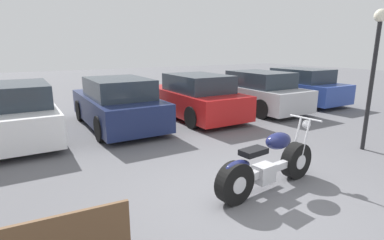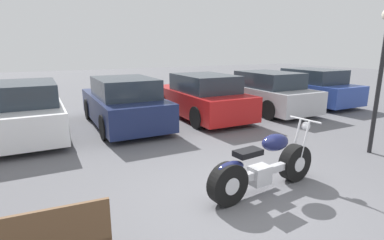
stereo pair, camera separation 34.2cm
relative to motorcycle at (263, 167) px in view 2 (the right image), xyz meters
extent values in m
plane|color=slate|center=(-0.52, -0.01, -0.43)|extent=(60.00, 60.00, 0.00)
cylinder|color=black|center=(0.78, 0.08, -0.10)|extent=(0.67, 0.27, 0.65)
cylinder|color=silver|center=(0.78, 0.08, -0.10)|extent=(0.28, 0.25, 0.26)
cylinder|color=black|center=(-0.74, -0.08, -0.10)|extent=(0.67, 0.27, 0.65)
cylinder|color=silver|center=(-0.74, -0.08, -0.10)|extent=(0.28, 0.25, 0.26)
cube|color=silver|center=(0.02, 0.00, -0.08)|extent=(1.18, 0.24, 0.12)
cube|color=silver|center=(-0.08, -0.01, -0.12)|extent=(0.36, 0.28, 0.30)
ellipsoid|color=#191E4C|center=(0.23, 0.02, 0.38)|extent=(0.55, 0.38, 0.27)
cube|color=black|center=(-0.36, -0.04, 0.32)|extent=(0.46, 0.29, 0.09)
ellipsoid|color=#191E4C|center=(-0.69, -0.08, 0.14)|extent=(0.50, 0.25, 0.20)
cylinder|color=silver|center=(0.88, 0.00, 0.28)|extent=(0.22, 0.06, 0.76)
cylinder|color=silver|center=(0.86, 0.18, 0.28)|extent=(0.22, 0.06, 0.76)
cylinder|color=silver|center=(0.96, 0.10, 0.66)|extent=(0.10, 0.62, 0.03)
sphere|color=silver|center=(1.00, 0.11, 0.54)|extent=(0.15, 0.15, 0.15)
cylinder|color=silver|center=(-0.31, 0.10, -0.21)|extent=(1.17, 0.21, 0.08)
cube|color=white|center=(-3.47, 5.43, 0.11)|extent=(1.77, 4.16, 0.75)
cube|color=#28333D|center=(-3.47, 5.18, 0.75)|extent=(1.56, 2.16, 0.54)
cylinder|color=black|center=(-2.64, 6.72, -0.10)|extent=(0.20, 0.66, 0.66)
cylinder|color=black|center=(-2.64, 4.14, -0.10)|extent=(0.20, 0.66, 0.66)
cube|color=#19234C|center=(-0.87, 5.34, 0.11)|extent=(1.77, 4.16, 0.75)
cube|color=#28333D|center=(-0.87, 5.09, 0.75)|extent=(1.56, 2.16, 0.54)
cylinder|color=black|center=(-1.69, 6.63, -0.10)|extent=(0.20, 0.66, 0.66)
cylinder|color=black|center=(-0.04, 6.63, -0.10)|extent=(0.20, 0.66, 0.66)
cylinder|color=black|center=(-1.69, 4.05, -0.10)|extent=(0.20, 0.66, 0.66)
cylinder|color=black|center=(-0.04, 4.05, -0.10)|extent=(0.20, 0.66, 0.66)
cube|color=red|center=(1.73, 5.23, 0.11)|extent=(1.77, 4.16, 0.75)
cube|color=#28333D|center=(1.73, 4.98, 0.75)|extent=(1.56, 2.16, 0.54)
cylinder|color=black|center=(0.91, 6.52, -0.10)|extent=(0.20, 0.66, 0.66)
cylinder|color=black|center=(2.55, 6.52, -0.10)|extent=(0.20, 0.66, 0.66)
cylinder|color=black|center=(0.91, 3.94, -0.10)|extent=(0.20, 0.66, 0.66)
cylinder|color=black|center=(2.55, 3.94, -0.10)|extent=(0.20, 0.66, 0.66)
cube|color=#BCBCC1|center=(4.33, 5.10, 0.11)|extent=(1.77, 4.16, 0.75)
cube|color=#28333D|center=(4.33, 4.85, 0.75)|extent=(1.56, 2.16, 0.54)
cylinder|color=black|center=(3.50, 6.39, -0.10)|extent=(0.20, 0.66, 0.66)
cylinder|color=black|center=(5.15, 6.39, -0.10)|extent=(0.20, 0.66, 0.66)
cylinder|color=black|center=(3.50, 3.81, -0.10)|extent=(0.20, 0.66, 0.66)
cylinder|color=black|center=(5.15, 3.81, -0.10)|extent=(0.20, 0.66, 0.66)
cube|color=#2D479E|center=(6.93, 5.39, 0.11)|extent=(1.77, 4.16, 0.75)
cube|color=#28333D|center=(6.93, 5.14, 0.75)|extent=(1.56, 2.16, 0.54)
cylinder|color=black|center=(6.10, 6.68, -0.10)|extent=(0.20, 0.66, 0.66)
cylinder|color=black|center=(7.75, 6.68, -0.10)|extent=(0.20, 0.66, 0.66)
cylinder|color=black|center=(6.10, 4.10, -0.10)|extent=(0.20, 0.66, 0.66)
cylinder|color=black|center=(7.75, 4.10, -0.10)|extent=(0.20, 0.66, 0.66)
cube|color=brown|center=(-3.43, -0.72, 0.24)|extent=(1.66, 0.15, 0.44)
cylinder|color=black|center=(3.38, 0.36, 1.00)|extent=(0.09, 0.09, 2.86)
camera|label=1|loc=(-3.39, -3.31, 1.87)|focal=28.00mm
camera|label=2|loc=(-3.09, -3.47, 1.87)|focal=28.00mm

